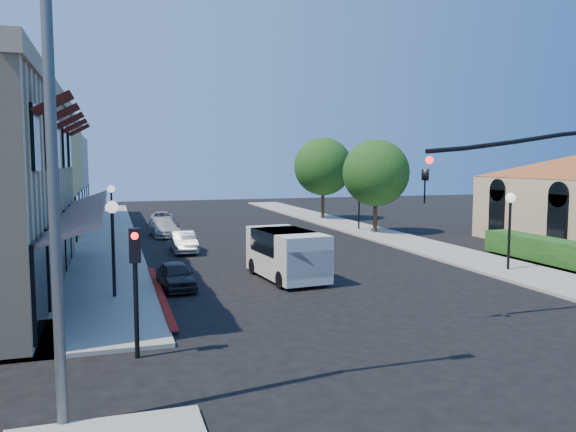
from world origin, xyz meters
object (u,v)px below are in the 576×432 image
object	(u,v)px
street_tree_a	(376,173)
lamppost_left_near	(112,224)
parked_car_a	(176,276)
parked_car_b	(183,242)
secondary_signal	(135,268)
cobra_streetlight	(73,144)
lamppost_right_far	(359,193)
street_tree_b	(323,167)
parked_car_c	(164,228)
lamppost_left_far	(111,199)
parked_car_d	(162,219)
lamppost_right_near	(510,211)
white_van	(287,251)

from	to	relation	value
street_tree_a	lamppost_left_near	distance (m)	22.30
parked_car_a	parked_car_b	size ratio (longest dim) A/B	0.88
secondary_signal	street_tree_a	bearing A→B (deg)	50.79
cobra_streetlight	lamppost_right_far	distance (m)	31.53
street_tree_b	parked_car_c	distance (m)	16.16
lamppost_left_near	lamppost_left_far	distance (m)	14.00
street_tree_a	parked_car_b	size ratio (longest dim) A/B	1.85
street_tree_a	parked_car_d	xyz separation A→B (m)	(-13.60, 9.52, -3.66)
lamppost_right_near	parked_car_a	bearing A→B (deg)	175.82
cobra_streetlight	parked_car_d	xyz separation A→B (m)	(4.35, 33.52, -4.73)
lamppost_right_far	parked_car_d	bearing A→B (deg)	150.53
parked_car_a	parked_car_d	distance (m)	22.49
white_van	parked_car_c	distance (m)	15.99
street_tree_a	street_tree_b	bearing A→B (deg)	90.00
lamppost_right_near	parked_car_c	size ratio (longest dim) A/B	0.88
cobra_streetlight	lamppost_left_near	world-z (taller)	cobra_streetlight
parked_car_b	lamppost_right_near	bearing A→B (deg)	-36.77
cobra_streetlight	lamppost_left_near	bearing A→B (deg)	86.29
street_tree_b	parked_car_c	world-z (taller)	street_tree_b
white_van	parked_car_a	world-z (taller)	white_van
lamppost_left_near	parked_car_a	xyz separation A→B (m)	(2.30, 1.07, -2.21)
parked_car_a	parked_car_b	distance (m)	8.99
lamppost_right_near	parked_car_b	bearing A→B (deg)	143.18
parked_car_a	parked_car_c	xyz separation A→B (m)	(0.99, 15.93, 0.07)
secondary_signal	parked_car_d	xyz separation A→B (m)	(3.20, 30.11, -1.78)
parked_car_a	parked_car_d	bearing A→B (deg)	82.11
secondary_signal	lamppost_left_far	xyz separation A→B (m)	(-0.50, 20.59, 0.42)
parked_car_a	parked_car_c	world-z (taller)	parked_car_c
lamppost_right_far	lamppost_left_near	bearing A→B (deg)	-136.74
cobra_streetlight	lamppost_right_near	distance (m)	20.44
cobra_streetlight	street_tree_a	bearing A→B (deg)	53.21
street_tree_b	lamppost_left_near	size ratio (longest dim) A/B	1.97
secondary_signal	lamppost_right_near	bearing A→B (deg)	21.78
white_van	parked_car_c	size ratio (longest dim) A/B	1.19
cobra_streetlight	lamppost_left_near	size ratio (longest dim) A/B	2.61
street_tree_a	white_van	distance (m)	16.52
lamppost_left_far	parked_car_d	distance (m)	10.45
street_tree_a	lamppost_left_near	size ratio (longest dim) A/B	1.82
cobra_streetlight	white_van	size ratio (longest dim) A/B	1.93
lamppost_left_far	white_van	xyz separation A→B (m)	(6.99, -12.55, -1.54)
parked_car_c	lamppost_left_near	bearing A→B (deg)	-105.37
street_tree_a	parked_car_d	world-z (taller)	street_tree_a
secondary_signal	cobra_streetlight	distance (m)	4.65
lamppost_left_near	parked_car_d	distance (m)	23.91
lamppost_left_near	white_van	distance (m)	7.30
lamppost_left_far	lamppost_right_near	world-z (taller)	same
cobra_streetlight	parked_car_a	distance (m)	12.40
street_tree_a	street_tree_b	size ratio (longest dim) A/B	0.92
parked_car_c	parked_car_a	bearing A→B (deg)	-97.97
street_tree_a	cobra_streetlight	xyz separation A→B (m)	(-17.95, -24.00, 1.07)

